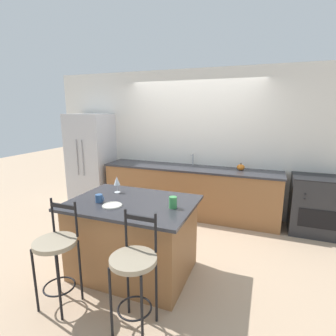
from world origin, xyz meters
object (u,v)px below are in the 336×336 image
at_px(refrigerator, 92,159).
at_px(wine_glass, 117,181).
at_px(dinner_plate, 112,205).
at_px(coffee_mug, 99,198).
at_px(tumbler_cup, 173,202).
at_px(bar_stool_far, 134,270).
at_px(pumpkin_decoration, 241,167).
at_px(bar_stool_near, 57,252).
at_px(oven_range, 316,205).

bearing_deg(refrigerator, wine_glass, -45.54).
height_order(dinner_plate, coffee_mug, coffee_mug).
relative_size(dinner_plate, tumbler_cup, 1.75).
distance_m(bar_stool_far, wine_glass, 1.36).
height_order(refrigerator, wine_glass, refrigerator).
relative_size(bar_stool_far, dinner_plate, 4.91).
bearing_deg(dinner_plate, tumbler_cup, 16.44).
bearing_deg(wine_glass, pumpkin_decoration, 53.07).
height_order(bar_stool_far, tumbler_cup, bar_stool_far).
bearing_deg(bar_stool_near, coffee_mug, 82.56).
bearing_deg(oven_range, dinner_plate, -137.22).
xyz_separation_m(refrigerator, coffee_mug, (1.67, -2.09, 0.02)).
height_order(coffee_mug, tumbler_cup, tumbler_cup).
height_order(refrigerator, tumbler_cup, refrigerator).
bearing_deg(bar_stool_far, pumpkin_decoration, 78.00).
height_order(coffee_mug, pumpkin_decoration, pumpkin_decoration).
relative_size(bar_stool_far, wine_glass, 5.10).
distance_m(oven_range, pumpkin_decoration, 1.32).
xyz_separation_m(refrigerator, bar_stool_far, (2.44, -2.71, -0.35)).
bearing_deg(bar_stool_near, pumpkin_decoration, 62.89).
distance_m(bar_stool_far, tumbler_cup, 0.85).
relative_size(refrigerator, tumbler_cup, 14.84).
bearing_deg(oven_range, refrigerator, -179.38).
relative_size(oven_range, dinner_plate, 4.22).
relative_size(oven_range, bar_stool_far, 0.86).
distance_m(coffee_mug, pumpkin_decoration, 2.61).
bearing_deg(tumbler_cup, dinner_plate, -163.56).
distance_m(bar_stool_near, wine_glass, 1.12).
bearing_deg(tumbler_cup, refrigerator, 142.22).
bearing_deg(oven_range, bar_stool_far, -123.41).
height_order(wine_glass, pumpkin_decoration, wine_glass).
xyz_separation_m(bar_stool_far, pumpkin_decoration, (0.60, 2.84, 0.39)).
bearing_deg(tumbler_cup, coffee_mug, -171.34).
distance_m(oven_range, bar_stool_near, 3.85).
height_order(bar_stool_far, pumpkin_decoration, bar_stool_far).
relative_size(refrigerator, bar_stool_near, 1.73).
xyz_separation_m(oven_range, bar_stool_far, (-1.82, -2.76, 0.12)).
bearing_deg(oven_range, tumbler_cup, -130.68).
relative_size(bar_stool_near, tumbler_cup, 8.59).
distance_m(bar_stool_far, pumpkin_decoration, 2.93).
height_order(bar_stool_near, tumbler_cup, bar_stool_near).
distance_m(bar_stool_near, dinner_plate, 0.72).
bearing_deg(bar_stool_far, refrigerator, 132.00).
height_order(refrigerator, dinner_plate, refrigerator).
bearing_deg(coffee_mug, oven_range, 39.57).
bearing_deg(coffee_mug, refrigerator, 128.56).
bearing_deg(dinner_plate, wine_glass, 115.02).
bearing_deg(refrigerator, coffee_mug, -51.44).
distance_m(dinner_plate, tumbler_cup, 0.68).
bearing_deg(bar_stool_near, wine_glass, 85.40).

